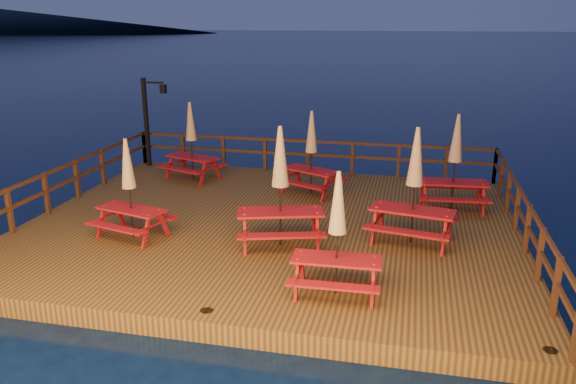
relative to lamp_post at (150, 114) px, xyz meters
name	(u,v)px	position (x,y,z in m)	size (l,w,h in m)	color
ground	(272,236)	(5.39, -4.55, -2.20)	(500.00, 500.00, 0.00)	black
deck	(272,229)	(5.39, -4.55, -2.00)	(12.00, 10.00, 0.40)	#402D14
deck_piles	(272,247)	(5.39, -4.55, -2.50)	(11.44, 9.44, 1.40)	#381B12
railing	(287,174)	(5.39, -2.77, -1.03)	(11.80, 9.75, 1.10)	#381B12
lamp_post	(150,114)	(0.00, 0.00, 0.00)	(0.85, 0.18, 3.00)	black
headland_left	(1,21)	(-154.61, 185.45, 2.30)	(180.00, 84.00, 9.00)	black
picnic_table_0	(191,140)	(1.98, -1.28, -0.53)	(2.09, 1.92, 2.44)	maroon
picnic_table_1	(311,151)	(5.92, -2.00, -0.54)	(2.12, 1.98, 2.42)	maroon
picnic_table_2	(414,184)	(8.81, -5.18, -0.41)	(2.11, 1.84, 2.66)	maroon
picnic_table_3	(455,161)	(9.83, -2.56, -0.47)	(1.90, 1.61, 2.56)	maroon
picnic_table_4	(337,232)	(7.50, -8.01, -0.58)	(1.68, 1.40, 2.34)	maroon
picnic_table_5	(280,185)	(5.96, -5.99, -0.39)	(2.25, 2.02, 2.71)	maroon
picnic_table_6	(129,187)	(2.48, -6.25, -0.58)	(1.92, 1.72, 2.33)	maroon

